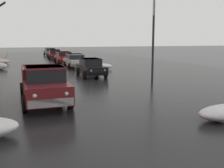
% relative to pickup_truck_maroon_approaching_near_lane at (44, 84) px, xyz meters
% --- Properties ---
extents(snow_bank_near_corner_right, '(2.91, 1.12, 0.63)m').
position_rel_pickup_truck_maroon_approaching_near_lane_xyz_m(snow_bank_near_corner_right, '(6.21, 12.03, -0.57)').
color(snow_bank_near_corner_right, white).
rests_on(snow_bank_near_corner_right, ground).
extents(snow_bank_along_right_kerb, '(1.66, 0.91, 0.68)m').
position_rel_pickup_truck_maroon_approaching_near_lane_xyz_m(snow_bank_along_right_kerb, '(-2.98, 21.77, -0.58)').
color(snow_bank_along_right_kerb, white).
rests_on(snow_bank_along_right_kerb, ground).
extents(pickup_truck_maroon_approaching_near_lane, '(2.10, 5.43, 1.76)m').
position_rel_pickup_truck_maroon_approaching_near_lane_xyz_m(pickup_truck_maroon_approaching_near_lane, '(0.00, 0.00, 0.00)').
color(pickup_truck_maroon_approaching_near_lane, maroon).
rests_on(pickup_truck_maroon_approaching_near_lane, ground).
extents(sedan_black_parked_kerbside_close, '(1.85, 3.98, 1.42)m').
position_rel_pickup_truck_maroon_approaching_near_lane_xyz_m(sedan_black_parked_kerbside_close, '(4.39, 7.95, -0.13)').
color(sedan_black_parked_kerbside_close, black).
rests_on(sedan_black_parked_kerbside_close, ground).
extents(sedan_white_parked_kerbside_mid, '(2.05, 4.12, 1.42)m').
position_rel_pickup_truck_maroon_approaching_near_lane_xyz_m(sedan_white_parked_kerbside_mid, '(4.59, 14.96, -0.13)').
color(sedan_white_parked_kerbside_mid, silver).
rests_on(sedan_white_parked_kerbside_mid, ground).
extents(sedan_red_parked_far_down_block, '(2.06, 4.45, 1.42)m').
position_rel_pickup_truck_maroon_approaching_near_lane_xyz_m(sedan_red_parked_far_down_block, '(4.30, 20.47, -0.13)').
color(sedan_red_parked_far_down_block, red).
rests_on(sedan_red_parked_far_down_block, ground).
extents(sedan_maroon_queued_behind_truck, '(2.06, 4.29, 1.42)m').
position_rel_pickup_truck_maroon_approaching_near_lane_xyz_m(sedan_maroon_queued_behind_truck, '(4.15, 27.78, -0.13)').
color(sedan_maroon_queued_behind_truck, maroon).
rests_on(sedan_maroon_queued_behind_truck, ground).
extents(sedan_grey_at_far_intersection, '(2.09, 4.49, 1.42)m').
position_rel_pickup_truck_maroon_approaching_near_lane_xyz_m(sedan_grey_at_far_intersection, '(4.36, 35.20, -0.13)').
color(sedan_grey_at_far_intersection, slate).
rests_on(sedan_grey_at_far_intersection, ground).
extents(street_lamp_post, '(0.44, 0.24, 6.72)m').
position_rel_pickup_truck_maroon_approaching_near_lane_xyz_m(street_lamp_post, '(7.18, 2.87, 2.84)').
color(street_lamp_post, '#28282D').
rests_on(street_lamp_post, ground).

